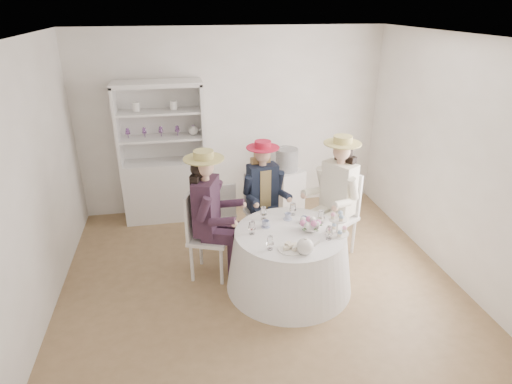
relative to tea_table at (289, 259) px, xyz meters
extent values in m
plane|color=olive|center=(-0.32, 0.25, -0.35)|extent=(4.50, 4.50, 0.00)
plane|color=white|center=(-0.32, 0.25, 2.35)|extent=(4.50, 4.50, 0.00)
plane|color=silver|center=(-0.32, 2.25, 1.00)|extent=(4.50, 0.00, 4.50)
plane|color=silver|center=(-0.32, -1.75, 1.00)|extent=(4.50, 0.00, 4.50)
plane|color=silver|center=(-2.57, 0.25, 1.00)|extent=(0.00, 4.50, 4.50)
plane|color=silver|center=(1.93, 0.25, 1.00)|extent=(0.00, 4.50, 4.50)
cone|color=white|center=(0.00, 0.00, -0.01)|extent=(1.42, 1.42, 0.68)
cylinder|color=white|center=(0.00, 0.00, 0.34)|extent=(1.22, 1.22, 0.02)
cube|color=silver|center=(-1.36, 2.00, 0.10)|extent=(1.23, 0.55, 0.90)
cube|color=silver|center=(-1.36, 2.20, 1.10)|extent=(1.20, 0.15, 1.10)
cube|color=silver|center=(-1.36, 2.00, 1.65)|extent=(1.23, 0.55, 0.06)
cube|color=silver|center=(-1.93, 2.00, 1.10)|extent=(0.08, 0.45, 1.10)
cube|color=silver|center=(-0.78, 2.00, 1.10)|extent=(0.08, 0.45, 1.10)
cube|color=silver|center=(-1.36, 2.00, 0.90)|extent=(1.15, 0.50, 0.03)
cube|color=silver|center=(-1.36, 2.00, 1.27)|extent=(1.15, 0.50, 0.03)
sphere|color=white|center=(-0.91, 2.00, 0.98)|extent=(0.14, 0.14, 0.14)
cube|color=silver|center=(0.44, 1.90, -0.01)|extent=(0.57, 0.57, 0.67)
cylinder|color=black|center=(0.44, 1.90, 0.49)|extent=(0.35, 0.35, 0.33)
cube|color=silver|center=(-0.85, 0.40, 0.15)|extent=(0.57, 0.57, 0.04)
cylinder|color=silver|center=(-0.75, 0.17, -0.11)|extent=(0.04, 0.04, 0.48)
cylinder|color=silver|center=(-0.63, 0.50, -0.11)|extent=(0.04, 0.04, 0.48)
cylinder|color=silver|center=(-1.08, 0.29, -0.11)|extent=(0.04, 0.04, 0.48)
cylinder|color=silver|center=(-0.96, 0.62, -0.11)|extent=(0.04, 0.04, 0.48)
cube|color=silver|center=(-1.04, 0.47, 0.45)|extent=(0.18, 0.40, 0.55)
cube|color=black|center=(-0.87, 0.40, 0.56)|extent=(0.35, 0.45, 0.64)
cube|color=black|center=(-0.77, 0.26, 0.24)|extent=(0.40, 0.27, 0.13)
cylinder|color=black|center=(-0.62, 0.20, -0.09)|extent=(0.11, 0.11, 0.51)
cylinder|color=black|center=(-0.91, 0.17, 0.63)|extent=(0.21, 0.16, 0.30)
cube|color=black|center=(-0.69, 0.44, 0.24)|extent=(0.40, 0.27, 0.13)
cylinder|color=black|center=(-0.55, 0.39, -0.09)|extent=(0.11, 0.11, 0.51)
cylinder|color=black|center=(-0.75, 0.60, 0.63)|extent=(0.21, 0.16, 0.30)
cylinder|color=#D8A889|center=(-0.87, 0.40, 0.90)|extent=(0.10, 0.10, 0.09)
sphere|color=#D8A889|center=(-0.87, 0.40, 1.02)|extent=(0.21, 0.21, 0.21)
sphere|color=black|center=(-0.92, 0.42, 1.00)|extent=(0.21, 0.21, 0.21)
cube|color=black|center=(-0.96, 0.43, 0.74)|extent=(0.18, 0.28, 0.42)
cylinder|color=tan|center=(-0.87, 0.40, 1.12)|extent=(0.44, 0.44, 0.01)
cylinder|color=tan|center=(-0.87, 0.40, 1.16)|extent=(0.22, 0.22, 0.09)
cube|color=silver|center=(-0.11, 0.93, 0.11)|extent=(0.47, 0.47, 0.04)
cylinder|color=silver|center=(-0.25, 0.74, -0.12)|extent=(0.04, 0.04, 0.45)
cylinder|color=silver|center=(0.08, 0.80, -0.12)|extent=(0.04, 0.04, 0.45)
cylinder|color=silver|center=(-0.30, 1.07, -0.12)|extent=(0.04, 0.04, 0.45)
cylinder|color=silver|center=(0.02, 1.12, -0.12)|extent=(0.04, 0.04, 0.45)
cube|color=silver|center=(-0.15, 1.12, 0.39)|extent=(0.39, 0.10, 0.51)
cube|color=#181F30|center=(-0.12, 0.95, 0.49)|extent=(0.40, 0.26, 0.60)
cube|color=tan|center=(-0.12, 0.95, 0.49)|extent=(0.18, 0.25, 0.51)
cube|color=#181F30|center=(-0.18, 0.80, 0.20)|extent=(0.19, 0.37, 0.12)
cylinder|color=#181F30|center=(-0.16, 0.65, -0.11)|extent=(0.10, 0.10, 0.47)
cylinder|color=#181F30|center=(-0.32, 0.88, 0.57)|extent=(0.12, 0.19, 0.28)
cube|color=#181F30|center=(0.00, 0.83, 0.20)|extent=(0.19, 0.37, 0.12)
cylinder|color=#181F30|center=(0.02, 0.69, -0.11)|extent=(0.10, 0.10, 0.47)
cylinder|color=#181F30|center=(0.10, 0.95, 0.57)|extent=(0.12, 0.19, 0.28)
cylinder|color=#D8A889|center=(-0.12, 0.95, 0.81)|extent=(0.09, 0.09, 0.08)
sphere|color=#D8A889|center=(-0.12, 0.95, 0.92)|extent=(0.19, 0.19, 0.19)
sphere|color=tan|center=(-0.13, 1.00, 0.91)|extent=(0.19, 0.19, 0.19)
cube|color=tan|center=(-0.13, 1.03, 0.67)|extent=(0.26, 0.12, 0.39)
cylinder|color=#BD1C36|center=(-0.12, 0.95, 1.02)|extent=(0.41, 0.41, 0.01)
cylinder|color=#BD1C36|center=(-0.12, 0.95, 1.06)|extent=(0.21, 0.21, 0.08)
cube|color=silver|center=(0.74, 0.58, 0.15)|extent=(0.61, 0.61, 0.04)
cylinder|color=silver|center=(0.50, 0.63, -0.10)|extent=(0.04, 0.04, 0.49)
cylinder|color=silver|center=(0.69, 0.33, -0.10)|extent=(0.04, 0.04, 0.49)
cylinder|color=silver|center=(0.80, 0.82, -0.10)|extent=(0.04, 0.04, 0.49)
cylinder|color=silver|center=(0.99, 0.52, -0.10)|extent=(0.04, 0.04, 0.49)
cube|color=silver|center=(0.91, 0.68, 0.45)|extent=(0.25, 0.38, 0.56)
cube|color=#EDE7CD|center=(0.76, 0.59, 0.56)|extent=(0.40, 0.46, 0.65)
cube|color=#EDE7CD|center=(0.58, 0.59, 0.24)|extent=(0.40, 0.33, 0.13)
cylinder|color=#EDE7CD|center=(0.44, 0.51, -0.09)|extent=(0.11, 0.11, 0.51)
cylinder|color=#EDE7CD|center=(0.60, 0.76, 0.64)|extent=(0.22, 0.19, 0.31)
cube|color=#EDE7CD|center=(0.68, 0.42, 0.24)|extent=(0.40, 0.33, 0.13)
cylinder|color=#EDE7CD|center=(0.55, 0.34, -0.09)|extent=(0.11, 0.11, 0.51)
cylinder|color=#EDE7CD|center=(0.85, 0.37, 0.64)|extent=(0.22, 0.19, 0.31)
cylinder|color=#D8A889|center=(0.76, 0.59, 0.91)|extent=(0.10, 0.10, 0.09)
sphere|color=#D8A889|center=(0.76, 0.59, 1.03)|extent=(0.21, 0.21, 0.21)
sphere|color=black|center=(0.80, 0.62, 1.02)|extent=(0.21, 0.21, 0.21)
cube|color=black|center=(0.84, 0.64, 0.75)|extent=(0.22, 0.27, 0.42)
cylinder|color=tan|center=(0.76, 0.59, 1.13)|extent=(0.45, 0.45, 0.01)
cylinder|color=tan|center=(0.76, 0.59, 1.18)|extent=(0.22, 0.22, 0.09)
cube|color=silver|center=(-0.63, 1.21, 0.05)|extent=(0.38, 0.38, 0.04)
cylinder|color=silver|center=(-0.50, 1.36, -0.15)|extent=(0.03, 0.03, 0.39)
cylinder|color=silver|center=(-0.78, 1.34, -0.15)|extent=(0.03, 0.03, 0.39)
cylinder|color=silver|center=(-0.48, 1.08, -0.15)|extent=(0.03, 0.03, 0.39)
cylinder|color=silver|center=(-0.76, 1.06, -0.15)|extent=(0.03, 0.03, 0.39)
cube|color=silver|center=(-0.62, 1.05, 0.29)|extent=(0.34, 0.05, 0.45)
imported|color=white|center=(-0.24, 0.16, 0.39)|extent=(0.09, 0.09, 0.07)
imported|color=white|center=(0.05, 0.29, 0.39)|extent=(0.09, 0.09, 0.07)
imported|color=white|center=(0.21, 0.18, 0.39)|extent=(0.10, 0.10, 0.06)
imported|color=white|center=(0.22, -0.01, 0.38)|extent=(0.25, 0.25, 0.05)
sphere|color=pink|center=(0.29, 0.01, 0.44)|extent=(0.07, 0.07, 0.07)
sphere|color=white|center=(0.27, 0.05, 0.44)|extent=(0.07, 0.07, 0.07)
sphere|color=pink|center=(0.23, 0.07, 0.44)|extent=(0.07, 0.07, 0.07)
sphere|color=white|center=(0.19, 0.05, 0.44)|extent=(0.07, 0.07, 0.07)
sphere|color=pink|center=(0.17, 0.01, 0.44)|extent=(0.07, 0.07, 0.07)
sphere|color=white|center=(0.19, -0.03, 0.44)|extent=(0.07, 0.07, 0.07)
sphere|color=pink|center=(0.23, -0.05, 0.44)|extent=(0.07, 0.07, 0.07)
sphere|color=white|center=(0.27, -0.03, 0.44)|extent=(0.07, 0.07, 0.07)
sphere|color=white|center=(0.03, -0.44, 0.43)|extent=(0.17, 0.17, 0.17)
cylinder|color=white|center=(0.14, -0.44, 0.44)|extent=(0.10, 0.03, 0.08)
cylinder|color=white|center=(0.03, -0.44, 0.52)|extent=(0.04, 0.04, 0.02)
cylinder|color=white|center=(-0.09, -0.34, 0.36)|extent=(0.26, 0.26, 0.01)
cube|color=beige|center=(-0.14, -0.36, 0.38)|extent=(0.06, 0.04, 0.03)
cube|color=beige|center=(-0.09, -0.34, 0.40)|extent=(0.07, 0.05, 0.03)
cube|color=beige|center=(-0.04, -0.32, 0.38)|extent=(0.07, 0.07, 0.03)
cube|color=beige|center=(-0.11, -0.30, 0.40)|extent=(0.07, 0.07, 0.03)
cube|color=beige|center=(-0.06, -0.38, 0.38)|extent=(0.07, 0.07, 0.03)
cylinder|color=white|center=(0.49, -0.12, 0.36)|extent=(0.26, 0.26, 0.01)
cylinder|color=white|center=(0.49, -0.12, 0.44)|extent=(0.02, 0.02, 0.17)
cylinder|color=white|center=(0.49, -0.12, 0.53)|extent=(0.19, 0.19, 0.01)
camera|label=1|loc=(-1.13, -3.93, 2.66)|focal=30.00mm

